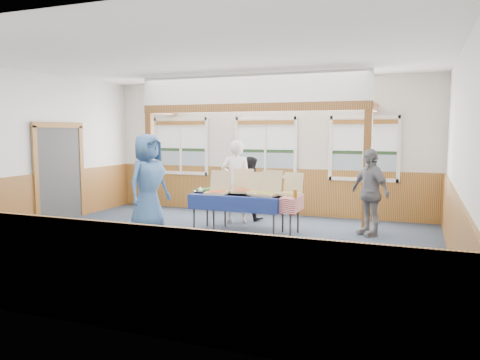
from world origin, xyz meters
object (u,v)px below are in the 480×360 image
Objects in this scene: woman_white at (236,182)px; woman_black at (250,188)px; person_grey at (370,192)px; table_right at (256,197)px; table_left at (238,197)px; man_blue at (148,184)px.

woman_black is (0.15, 0.44, -0.19)m from woman_white.
table_right is at bearing -121.09° from person_grey.
woman_black is at bearing 82.59° from table_left.
woman_black reaches higher than table_left.
table_right is 2.18m from person_grey.
man_blue is 4.27m from person_grey.
person_grey is at bearing 179.78° from woman_black.
man_blue reaches higher than woman_white.
table_left is at bearing -120.71° from person_grey.
woman_white is (-0.73, 0.79, 0.20)m from table_right.
man_blue is at bearing -150.48° from table_right.
man_blue is at bearing -176.55° from table_left.
table_left is 1.00m from woman_white.
man_blue is at bearing 36.13° from woman_white.
person_grey is at bearing -57.37° from man_blue.
woman_white is 1.97m from man_blue.
woman_white is 1.08× the size of person_grey.
person_grey reaches higher than woman_black.
person_grey reaches higher than table_right.
woman_black is (-0.25, 1.34, 0.01)m from table_left.
man_blue is (-1.24, -1.54, 0.07)m from woman_white.
woman_black reaches higher than table_right.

